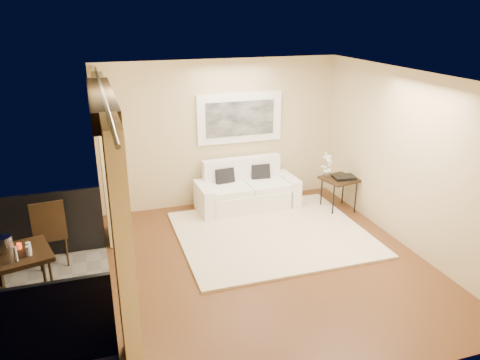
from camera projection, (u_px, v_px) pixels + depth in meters
floor at (269, 263)px, 6.88m from camera, size 5.00×5.00×0.00m
room_shell at (101, 101)px, 5.39m from camera, size 5.00×6.40×5.00m
balcony at (23, 293)px, 5.86m from camera, size 1.81×2.60×1.17m
curtains at (113, 196)px, 5.80m from camera, size 0.16×4.80×2.64m
artwork at (240, 118)px, 8.62m from camera, size 1.62×0.07×0.92m
rug at (272, 234)px, 7.74m from camera, size 3.04×2.65×0.04m
sofa at (246, 191)px, 8.73m from camera, size 1.88×0.86×0.89m
side_table at (339, 181)px, 8.53m from camera, size 0.67×0.67×0.62m
tray at (344, 177)px, 8.48m from camera, size 0.41×0.32×0.05m
orchid at (328, 165)px, 8.52m from camera, size 0.28×0.24×0.45m
bistro_table at (19, 259)px, 5.54m from camera, size 0.85×0.85×0.82m
balcony_chair_far at (49, 228)px, 6.60m from camera, size 0.49×0.50×1.04m
ice_bucket at (5, 244)px, 5.49m from camera, size 0.18×0.18×0.20m
candle at (19, 246)px, 5.59m from camera, size 0.06×0.06×0.07m
vase at (16, 254)px, 5.30m from camera, size 0.04×0.04×0.18m
glass_a at (29, 251)px, 5.43m from camera, size 0.06×0.06×0.12m
glass_b at (28, 247)px, 5.52m from camera, size 0.06×0.06×0.12m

